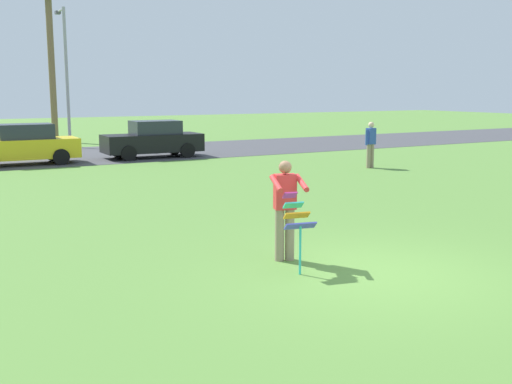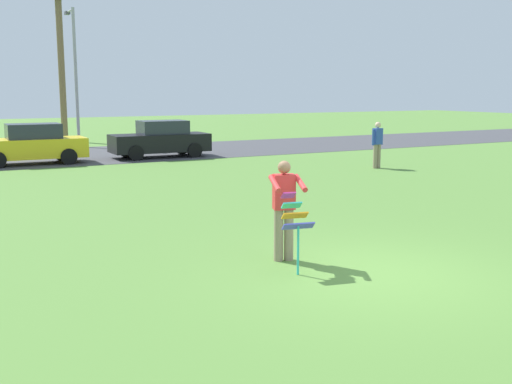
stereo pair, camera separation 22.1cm
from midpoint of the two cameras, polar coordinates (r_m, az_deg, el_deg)
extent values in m
plane|color=#568438|center=(10.07, 10.68, -7.46)|extent=(120.00, 120.00, 0.00)
cube|color=#424247|center=(28.66, -16.73, 3.25)|extent=(120.00, 8.00, 0.01)
cylinder|color=gray|center=(10.58, 2.55, -3.97)|extent=(0.16, 0.16, 0.90)
cylinder|color=gray|center=(10.53, 1.61, -4.02)|extent=(0.16, 0.16, 0.90)
cube|color=red|center=(10.40, 2.10, 0.03)|extent=(0.41, 0.31, 0.60)
sphere|color=#9E7051|center=(10.34, 2.12, 2.32)|extent=(0.22, 0.22, 0.22)
cylinder|color=red|center=(10.20, 3.66, 0.86)|extent=(0.25, 0.58, 0.24)
cylinder|color=red|center=(10.09, 1.26, 0.78)|extent=(0.25, 0.58, 0.24)
cube|color=#D83399|center=(10.04, 2.54, -0.29)|extent=(0.25, 0.18, 0.12)
cube|color=#33BFBF|center=(9.92, 2.85, -1.22)|extent=(0.34, 0.20, 0.12)
cube|color=orange|center=(9.80, 3.17, -2.17)|extent=(0.44, 0.23, 0.12)
cube|color=#4C4CCC|center=(9.67, 3.50, -3.15)|extent=(0.53, 0.25, 0.12)
cylinder|color=#33BFBF|center=(9.77, 3.48, -5.42)|extent=(0.04, 0.04, 0.79)
cube|color=yellow|center=(25.79, -21.12, 3.78)|extent=(4.22, 1.75, 0.76)
cube|color=#282D38|center=(25.76, -20.88, 5.27)|extent=(2.03, 1.42, 0.60)
cylinder|color=black|center=(25.23, -17.90, 3.12)|extent=(0.64, 0.23, 0.64)
cylinder|color=black|center=(26.81, -18.56, 3.43)|extent=(0.64, 0.23, 0.64)
cube|color=black|center=(27.08, -9.84, 4.52)|extent=(4.24, 1.81, 0.76)
cube|color=#282D38|center=(27.08, -9.57, 5.93)|extent=(2.05, 1.45, 0.60)
cylinder|color=black|center=(25.96, -11.99, 3.53)|extent=(0.65, 0.24, 0.64)
cylinder|color=black|center=(27.51, -12.93, 3.82)|extent=(0.65, 0.24, 0.64)
cylinder|color=black|center=(26.79, -6.62, 3.85)|extent=(0.65, 0.24, 0.64)
cylinder|color=black|center=(28.29, -7.82, 4.12)|extent=(0.65, 0.24, 0.64)
cylinder|color=brown|center=(36.97, -18.63, 11.20)|extent=(0.36, 0.36, 8.69)
cylinder|color=#9E9EA3|center=(33.05, -17.35, 10.06)|extent=(0.16, 0.16, 7.00)
cylinder|color=#9E9EA3|center=(33.96, -17.90, 15.77)|extent=(0.10, 1.40, 0.10)
cube|color=#4C4C51|center=(34.59, -18.13, 15.56)|extent=(0.24, 0.44, 0.16)
cylinder|color=gray|center=(23.60, 10.45, 3.33)|extent=(0.16, 0.16, 0.90)
cylinder|color=gray|center=(23.46, 10.16, 3.30)|extent=(0.16, 0.16, 0.90)
cube|color=#2D4CA5|center=(23.46, 10.36, 5.13)|extent=(0.39, 0.28, 0.60)
sphere|color=beige|center=(23.44, 10.39, 6.16)|extent=(0.22, 0.22, 0.22)
cylinder|color=#2D4CA5|center=(23.65, 10.73, 5.07)|extent=(0.09, 0.09, 0.58)
cylinder|color=#2D4CA5|center=(23.29, 9.97, 5.03)|extent=(0.09, 0.09, 0.58)
camera|label=1|loc=(0.11, -90.56, -0.09)|focal=43.05mm
camera|label=2|loc=(0.11, 89.44, 0.09)|focal=43.05mm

